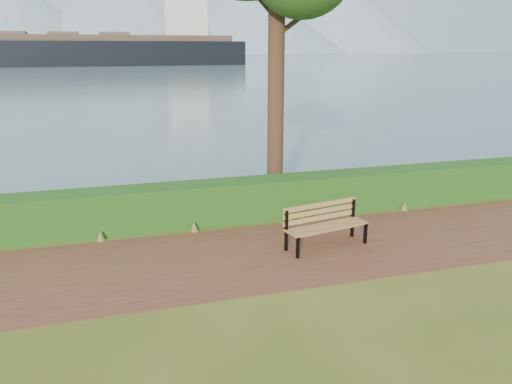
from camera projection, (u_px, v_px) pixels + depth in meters
name	position (u px, v px, depth m)	size (l,w,h in m)	color
ground	(265.00, 261.00, 10.10)	(140.00, 140.00, 0.00)	#465016
path	(261.00, 255.00, 10.37)	(40.00, 3.40, 0.01)	brown
hedge	(234.00, 201.00, 12.35)	(32.00, 0.85, 1.00)	#1A4614
water	(110.00, 56.00, 249.57)	(700.00, 510.00, 0.00)	slate
mountains	(92.00, 15.00, 373.86)	(585.00, 190.00, 70.00)	#869FB3
bench	(324.00, 222.00, 10.71)	(1.94, 0.90, 0.94)	black
cargo_ship	(90.00, 50.00, 116.13)	(78.14, 15.44, 23.59)	black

